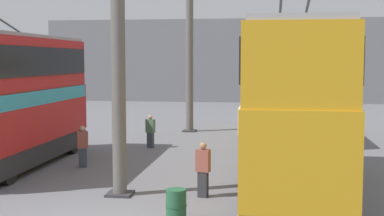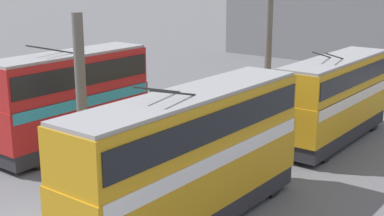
# 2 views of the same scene
# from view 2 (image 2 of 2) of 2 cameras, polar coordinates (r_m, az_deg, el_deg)

# --- Properties ---
(support_column_near) EXTENTS (0.79, 0.79, 7.75)m
(support_column_near) POSITION_cam_2_polar(r_m,az_deg,el_deg) (22.25, -11.65, -0.34)
(support_column_near) COLOR #605B56
(support_column_near) RESTS_ON ground_plane
(support_column_far) EXTENTS (0.79, 0.79, 7.75)m
(support_column_far) POSITION_cam_2_polar(r_m,az_deg,el_deg) (33.85, 8.09, 4.92)
(support_column_far) COLOR #605B56
(support_column_far) RESTS_ON ground_plane
(bus_left_near) EXTENTS (11.40, 2.54, 5.79)m
(bus_left_near) POSITION_cam_2_polar(r_m,az_deg,el_deg) (19.43, -0.00, -4.75)
(bus_left_near) COLOR black
(bus_left_near) RESTS_ON ground_plane
(bus_left_far) EXTENTS (9.86, 2.54, 5.34)m
(bus_left_far) POSITION_cam_2_polar(r_m,az_deg,el_deg) (30.30, 14.99, 1.38)
(bus_left_far) COLOR black
(bus_left_far) RESTS_ON ground_plane
(bus_right_mid) EXTENTS (9.09, 2.54, 5.83)m
(bus_right_mid) POSITION_cam_2_polar(r_m,az_deg,el_deg) (28.70, -12.72, 1.32)
(bus_right_mid) COLOR black
(bus_right_mid) RESTS_ON ground_plane
(person_aisle_midway) EXTENTS (0.36, 0.47, 1.59)m
(person_aisle_midway) POSITION_cam_2_polar(r_m,az_deg,el_deg) (30.04, 0.37, -1.89)
(person_aisle_midway) COLOR #384251
(person_aisle_midway) RESTS_ON ground_plane
(person_by_left_row) EXTENTS (0.33, 0.46, 1.72)m
(person_by_left_row) POSITION_cam_2_polar(r_m,az_deg,el_deg) (21.43, -6.36, -8.75)
(person_by_left_row) COLOR #2D2D33
(person_by_left_row) RESTS_ON ground_plane
(person_by_right_row) EXTENTS (0.39, 0.48, 1.65)m
(person_by_right_row) POSITION_cam_2_polar(r_m,az_deg,el_deg) (27.55, -8.63, -3.53)
(person_by_right_row) COLOR #384251
(person_by_right_row) RESTS_ON ground_plane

